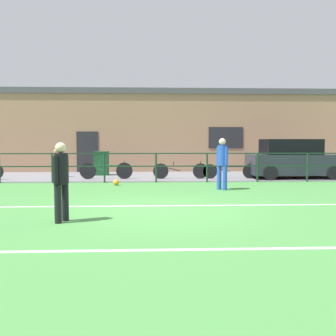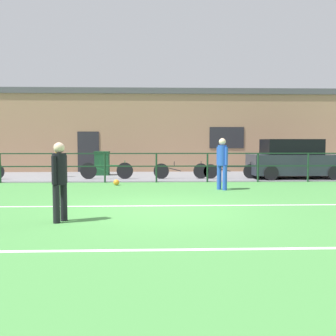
% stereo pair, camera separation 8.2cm
% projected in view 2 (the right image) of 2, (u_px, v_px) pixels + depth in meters
% --- Properties ---
extents(ground, '(60.00, 44.00, 0.04)m').
position_uv_depth(ground, '(158.00, 211.00, 8.96)').
color(ground, '#478C42').
extents(field_line_touchline, '(36.00, 0.11, 0.00)m').
position_uv_depth(field_line_touchline, '(158.00, 206.00, 9.49)').
color(field_line_touchline, white).
rests_on(field_line_touchline, ground).
extents(field_line_hash, '(36.00, 0.11, 0.00)m').
position_uv_depth(field_line_hash, '(161.00, 250.00, 5.63)').
color(field_line_hash, white).
rests_on(field_line_hash, ground).
extents(pavement_strip, '(48.00, 5.00, 0.02)m').
position_uv_depth(pavement_strip, '(156.00, 176.00, 17.43)').
color(pavement_strip, slate).
rests_on(pavement_strip, ground).
extents(perimeter_fence, '(36.07, 0.07, 1.15)m').
position_uv_depth(perimeter_fence, '(156.00, 163.00, 14.89)').
color(perimeter_fence, '#193823').
rests_on(perimeter_fence, ground).
extents(clubhouse_facade, '(28.00, 2.56, 4.34)m').
position_uv_depth(clubhouse_facade, '(156.00, 131.00, 20.97)').
color(clubhouse_facade, '#A37A5B').
rests_on(clubhouse_facade, ground).
extents(player_goalkeeper, '(0.28, 0.41, 1.58)m').
position_uv_depth(player_goalkeeper, '(60.00, 177.00, 7.54)').
color(player_goalkeeper, black).
rests_on(player_goalkeeper, ground).
extents(player_striker, '(0.32, 0.39, 1.70)m').
position_uv_depth(player_striker, '(222.00, 161.00, 12.56)').
color(player_striker, blue).
rests_on(player_striker, ground).
extents(soccer_ball_match, '(0.21, 0.21, 0.21)m').
position_uv_depth(soccer_ball_match, '(116.00, 182.00, 13.92)').
color(soccer_ball_match, orange).
rests_on(soccer_ball_match, ground).
extents(spectator_child, '(0.33, 0.22, 1.23)m').
position_uv_depth(spectator_child, '(56.00, 161.00, 16.89)').
color(spectator_child, '#232D4C').
rests_on(spectator_child, pavement_strip).
extents(parked_car_red, '(3.89, 1.91, 1.67)m').
position_uv_depth(parked_car_red, '(294.00, 160.00, 16.45)').
color(parked_car_red, '#282D38').
rests_on(parked_car_red, pavement_strip).
extents(bicycle_parked_1, '(2.21, 0.04, 0.78)m').
position_uv_depth(bicycle_parked_1, '(107.00, 170.00, 16.03)').
color(bicycle_parked_1, black).
rests_on(bicycle_parked_1, pavement_strip).
extents(bicycle_parked_3, '(2.33, 0.04, 0.75)m').
position_uv_depth(bicycle_parked_3, '(181.00, 171.00, 16.15)').
color(bicycle_parked_3, black).
rests_on(bicycle_parked_3, pavement_strip).
extents(bicycle_parked_4, '(2.32, 0.04, 0.72)m').
position_uv_depth(bicycle_parked_4, '(230.00, 171.00, 16.23)').
color(bicycle_parked_4, black).
rests_on(bicycle_parked_4, pavement_strip).
extents(trash_bin_0, '(0.68, 0.58, 1.11)m').
position_uv_depth(trash_bin_0, '(102.00, 163.00, 17.89)').
color(trash_bin_0, '#194C28').
rests_on(trash_bin_0, pavement_strip).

